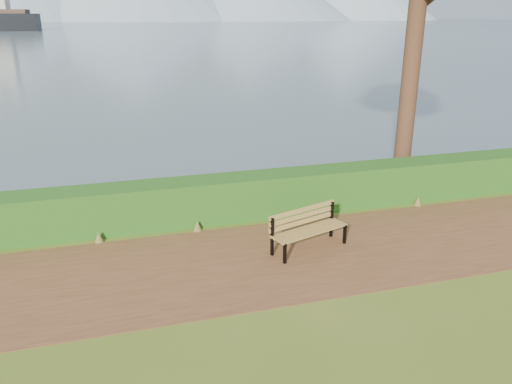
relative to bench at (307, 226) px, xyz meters
name	(u,v)px	position (x,y,z in m)	size (l,w,h in m)	color
ground	(273,266)	(-0.91, -0.57, -0.49)	(140.00, 140.00, 0.00)	#4A621C
path	(268,259)	(-0.91, -0.27, -0.48)	(40.00, 3.40, 0.01)	brown
hedge	(239,197)	(-0.91, 2.03, 0.01)	(32.00, 0.85, 1.00)	#1B4212
water	(110,24)	(-0.91, 259.43, -0.48)	(700.00, 510.00, 0.00)	#3F5266
bench	(307,226)	(0.00, 0.00, 0.00)	(1.76, 1.00, 0.85)	black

